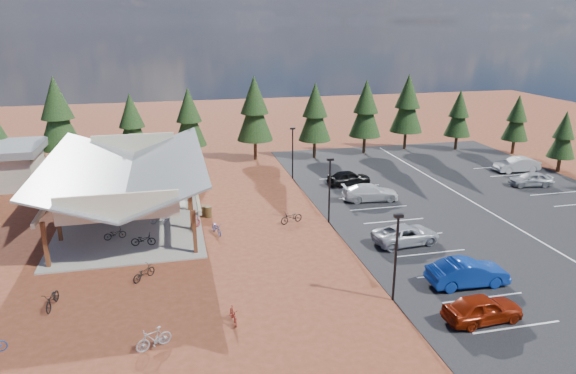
{
  "coord_description": "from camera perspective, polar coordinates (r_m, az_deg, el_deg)",
  "views": [
    {
      "loc": [
        -6.47,
        -33.41,
        14.86
      ],
      "look_at": [
        2.12,
        3.59,
        2.59
      ],
      "focal_mm": 32.0,
      "sensor_mm": 36.0,
      "label": 1
    }
  ],
  "objects": [
    {
      "name": "pine_8",
      "position": [
        64.96,
        18.45,
        7.75
      ],
      "size": [
        3.12,
        3.12,
        7.27
      ],
      "color": "#382314",
      "rests_on": "ground"
    },
    {
      "name": "bike_7",
      "position": [
        48.81,
        -14.64,
        0.34
      ],
      "size": [
        1.8,
        0.78,
        1.05
      ],
      "primitive_type": "imported",
      "rotation": [
        0.0,
        0.0,
        1.4
      ],
      "color": "maroon",
      "rests_on": "concrete_pad"
    },
    {
      "name": "bike_pavilion",
      "position": [
        42.04,
        -17.42,
        1.84
      ],
      "size": [
        11.65,
        19.4,
        4.97
      ],
      "color": "#4E2D16",
      "rests_on": "concrete_pad"
    },
    {
      "name": "pine_12",
      "position": [
        59.47,
        28.3,
        5.11
      ],
      "size": [
        2.72,
        2.72,
        6.34
      ],
      "color": "#382314",
      "rests_on": "ground"
    },
    {
      "name": "car_1",
      "position": [
        32.26,
        19.32,
        -8.98
      ],
      "size": [
        4.82,
        1.82,
        1.57
      ],
      "primitive_type": "imported",
      "rotation": [
        0.0,
        0.0,
        1.54
      ],
      "color": "navy",
      "rests_on": "asphalt_lot"
    },
    {
      "name": "bike_14",
      "position": [
        38.05,
        -7.93,
        -4.52
      ],
      "size": [
        1.04,
        1.86,
        0.93
      ],
      "primitive_type": "imported",
      "rotation": [
        0.0,
        0.0,
        0.26
      ],
      "color": "navy",
      "rests_on": "ground"
    },
    {
      "name": "bike_15",
      "position": [
        38.92,
        -10.13,
        -4.05
      ],
      "size": [
        1.05,
        1.72,
        1.0
      ],
      "primitive_type": "imported",
      "rotation": [
        0.0,
        0.0,
        2.77
      ],
      "color": "maroon",
      "rests_on": "ground"
    },
    {
      "name": "bike_12",
      "position": [
        32.51,
        -15.73,
        -9.14
      ],
      "size": [
        1.61,
        1.66,
        0.9
      ],
      "primitive_type": "imported",
      "rotation": [
        0.0,
        0.0,
        2.38
      ],
      "color": "black",
      "rests_on": "ground"
    },
    {
      "name": "bike_1",
      "position": [
        41.93,
        -20.4,
        -3.21
      ],
      "size": [
        1.57,
        0.46,
        0.94
      ],
      "primitive_type": "imported",
      "rotation": [
        0.0,
        0.0,
        1.56
      ],
      "color": "#93969B",
      "rests_on": "concrete_pad"
    },
    {
      "name": "asphalt_lot",
      "position": [
        46.58,
        20.22,
        -1.83
      ],
      "size": [
        27.0,
        44.0,
        0.04
      ],
      "primitive_type": "cube",
      "color": "black",
      "rests_on": "ground"
    },
    {
      "name": "car_8",
      "position": [
        53.53,
        25.35,
        0.81
      ],
      "size": [
        4.15,
        2.18,
        1.35
      ],
      "primitive_type": "imported",
      "rotation": [
        0.0,
        0.0,
        -1.73
      ],
      "color": "#A7AAAE",
      "rests_on": "asphalt_lot"
    },
    {
      "name": "lamp_post_2",
      "position": [
        50.21,
        0.52,
        4.21
      ],
      "size": [
        0.5,
        0.25,
        5.14
      ],
      "color": "black",
      "rests_on": "ground"
    },
    {
      "name": "pine_5",
      "position": [
        57.82,
        3.02,
        8.28
      ],
      "size": [
        3.67,
        3.67,
        8.55
      ],
      "color": "#382314",
      "rests_on": "ground"
    },
    {
      "name": "pine_6",
      "position": [
        60.48,
        8.64,
        8.59
      ],
      "size": [
        3.72,
        3.72,
        8.66
      ],
      "color": "#382314",
      "rests_on": "ground"
    },
    {
      "name": "pine_4",
      "position": [
        57.03,
        -3.74,
        8.64
      ],
      "size": [
        4.02,
        4.02,
        9.36
      ],
      "color": "#382314",
      "rests_on": "ground"
    },
    {
      "name": "car_3",
      "position": [
        45.04,
        9.13,
        -0.59
      ],
      "size": [
        5.05,
        2.41,
        1.42
      ],
      "primitive_type": "imported",
      "rotation": [
        0.0,
        0.0,
        1.48
      ],
      "color": "silver",
      "rests_on": "asphalt_lot"
    },
    {
      "name": "bike_2",
      "position": [
        45.88,
        -20.51,
        -1.45
      ],
      "size": [
        1.83,
        1.13,
        0.91
      ],
      "primitive_type": "imported",
      "rotation": [
        0.0,
        0.0,
        1.24
      ],
      "color": "navy",
      "rests_on": "concrete_pad"
    },
    {
      "name": "pine_7",
      "position": [
        63.49,
        13.13,
        9.0
      ],
      "size": [
        3.89,
        3.89,
        9.07
      ],
      "color": "#382314",
      "rests_on": "ground"
    },
    {
      "name": "car_2",
      "position": [
        36.88,
        12.98,
        -5.16
      ],
      "size": [
        4.95,
        2.64,
        1.32
      ],
      "primitive_type": "imported",
      "rotation": [
        0.0,
        0.0,
        1.67
      ],
      "color": "#AFB1B7",
      "rests_on": "asphalt_lot"
    },
    {
      "name": "bike_13",
      "position": [
        26.15,
        -14.71,
        -15.98
      ],
      "size": [
        1.83,
        1.17,
        1.07
      ],
      "primitive_type": "imported",
      "rotation": [
        0.0,
        0.0,
        5.12
      ],
      "color": "#97999F",
      "rests_on": "ground"
    },
    {
      "name": "bike_5",
      "position": [
        40.56,
        -14.12,
        -3.32
      ],
      "size": [
        1.58,
        0.75,
        0.92
      ],
      "primitive_type": "imported",
      "rotation": [
        0.0,
        0.0,
        1.79
      ],
      "color": "gray",
      "rests_on": "concrete_pad"
    },
    {
      "name": "car_0",
      "position": [
        29.01,
        20.81,
        -12.49
      ],
      "size": [
        4.3,
        1.94,
        1.43
      ],
      "primitive_type": "imported",
      "rotation": [
        0.0,
        0.0,
        1.63
      ],
      "color": "maroon",
      "rests_on": "asphalt_lot"
    },
    {
      "name": "bike_11",
      "position": [
        27.42,
        -6.1,
        -13.94
      ],
      "size": [
        0.56,
        1.51,
        0.89
      ],
      "primitive_type": "imported",
      "rotation": [
        0.0,
        0.0,
        0.1
      ],
      "color": "maroon",
      "rests_on": "ground"
    },
    {
      "name": "lamp_post_1",
      "position": [
        39.08,
        4.64,
        0.13
      ],
      "size": [
        0.5,
        0.25,
        5.14
      ],
      "color": "black",
      "rests_on": "ground"
    },
    {
      "name": "pine_2",
      "position": [
        55.74,
        -16.97,
        6.8
      ],
      "size": [
        3.42,
        3.42,
        7.98
      ],
      "color": "#382314",
      "rests_on": "ground"
    },
    {
      "name": "pine_13",
      "position": [
        65.43,
        24.09,
        7.01
      ],
      "size": [
        2.98,
        2.98,
        6.94
      ],
      "color": "#382314",
      "rests_on": "ground"
    },
    {
      "name": "trash_bin_0",
      "position": [
        41.33,
        -8.88,
        -2.73
      ],
      "size": [
        0.6,
        0.6,
        0.9
      ],
      "primitive_type": "cylinder",
      "color": "#4A371A",
      "rests_on": "ground"
    },
    {
      "name": "pine_3",
      "position": [
        56.51,
        -10.95,
        7.58
      ],
      "size": [
        3.55,
        3.55,
        8.26
      ],
      "color": "#382314",
      "rests_on": "ground"
    },
    {
      "name": "concrete_pad",
      "position": [
        43.19,
        -16.96,
        -2.97
      ],
      "size": [
        10.6,
        18.6,
        0.1
      ],
      "primitive_type": "cube",
      "color": "gray",
      "rests_on": "ground"
    },
    {
      "name": "ground",
      "position": [
        37.14,
        -1.95,
        -5.7
      ],
      "size": [
        140.0,
        140.0,
        0.0
      ],
      "primitive_type": "plane",
      "color": "#5E2B18",
      "rests_on": "ground"
    },
    {
      "name": "bike_0",
      "position": [
        38.58,
        -18.68,
        -4.95
      ],
      "size": [
        1.61,
        0.88,
        0.8
      ],
      "primitive_type": "imported",
      "rotation": [
        0.0,
        0.0,
        1.81
      ],
      "color": "black",
      "rests_on": "concrete_pad"
    },
    {
      "name": "car_4",
      "position": [
        49.01,
        6.79,
        1.03
      ],
      "size": [
        4.3,
        2.15,
        1.41
      ],
      "primitive_type": "imported",
      "rotation": [
        0.0,
        0.0,
        1.69
      ],
      "color": "black",
      "rests_on": "asphalt_lot"
    },
    {
      "name": "trash_bin_1",
      "position": [
        41.54,
        -9.44,
        -2.65
      ],
      "size": [
        0.6,
        0.6,
        0.9
      ],
      "primitive_type": "cylinder",
      "color": "#4A371A",
      "rests_on": "ground"
    },
    {
      "name": "lamp_post_0",
      "position": [
        28.65,
        11.92,
        -7.02
      ],
      "size": [
        0.5,
        0.25,
        5.14
      ],
      "color": "black",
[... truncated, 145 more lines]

